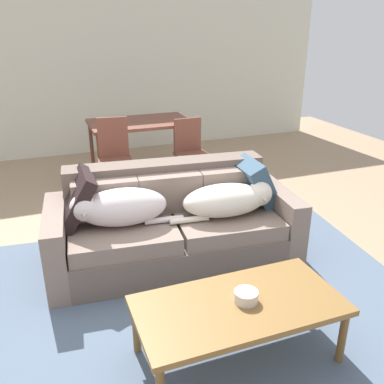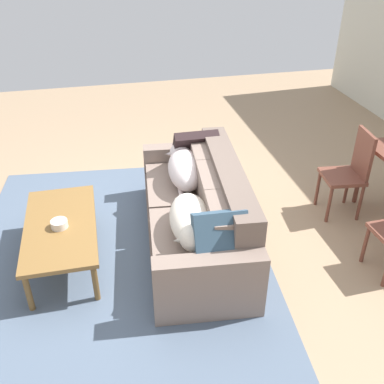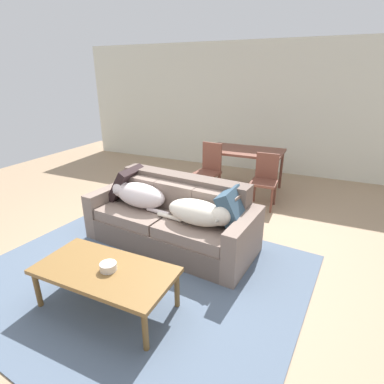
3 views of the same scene
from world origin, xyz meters
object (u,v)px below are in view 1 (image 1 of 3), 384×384
object	(u,v)px
dog_on_right_cushion	(229,200)
bowl_on_coffee_table	(246,296)
dining_chair_near_right	(191,150)
dining_table	(140,127)
dining_chair_near_left	(115,154)
dog_on_left_cushion	(118,207)
couch	(172,226)
coffee_table	(239,309)
throw_pillow_by_left_arm	(76,198)
throw_pillow_by_right_arm	(256,183)

from	to	relation	value
dog_on_right_cushion	bowl_on_coffee_table	xyz separation A→B (m)	(-0.41, -1.11, -0.13)
bowl_on_coffee_table	dining_chair_near_right	size ratio (longest dim) A/B	0.17
dog_on_right_cushion	dining_table	size ratio (longest dim) A/B	0.69
dining_chair_near_left	dog_on_left_cushion	bearing A→B (deg)	-93.43
dog_on_left_cushion	dining_table	distance (m)	2.44
couch	coffee_table	distance (m)	1.30
couch	throw_pillow_by_left_arm	distance (m)	0.86
dog_on_right_cushion	dining_chair_near_left	size ratio (longest dim) A/B	0.97
throw_pillow_by_right_arm	dining_table	xyz separation A→B (m)	(-0.50, 2.30, 0.05)
dining_table	dining_chair_near_right	distance (m)	0.81
throw_pillow_by_left_arm	dining_chair_near_right	size ratio (longest dim) A/B	0.55
dining_chair_near_left	throw_pillow_by_left_arm	bearing A→B (deg)	-105.21
dining_chair_near_right	bowl_on_coffee_table	bearing A→B (deg)	-105.79
couch	dog_on_left_cushion	world-z (taller)	couch
throw_pillow_by_right_arm	bowl_on_coffee_table	distance (m)	1.49
dog_on_right_cushion	throw_pillow_by_right_arm	size ratio (longest dim) A/B	2.15
bowl_on_coffee_table	dining_chair_near_left	world-z (taller)	dining_chair_near_left
throw_pillow_by_right_arm	dining_table	bearing A→B (deg)	102.38
throw_pillow_by_left_arm	coffee_table	xyz separation A→B (m)	(0.79, -1.43, -0.28)
bowl_on_coffee_table	dining_chair_near_left	xyz separation A→B (m)	(-0.22, 2.97, 0.07)
coffee_table	dining_chair_near_right	xyz separation A→B (m)	(0.80, 2.97, 0.10)
couch	dining_table	distance (m)	2.32
coffee_table	dining_chair_near_left	distance (m)	2.98
coffee_table	dog_on_left_cushion	bearing A→B (deg)	110.83
couch	dining_table	size ratio (longest dim) A/B	1.65
bowl_on_coffee_table	dining_chair_near_right	xyz separation A→B (m)	(0.75, 2.97, 0.02)
dog_on_right_cushion	couch	bearing A→B (deg)	162.70
throw_pillow_by_right_arm	dining_chair_near_left	world-z (taller)	dining_chair_near_left
throw_pillow_by_left_arm	throw_pillow_by_right_arm	distance (m)	1.59
dog_on_left_cushion	dining_table	world-z (taller)	dining_table
throw_pillow_by_left_arm	throw_pillow_by_right_arm	world-z (taller)	throw_pillow_by_left_arm
bowl_on_coffee_table	dining_chair_near_right	bearing A→B (deg)	75.75
throw_pillow_by_left_arm	bowl_on_coffee_table	xyz separation A→B (m)	(0.83, -1.43, -0.20)
dining_chair_near_left	dining_table	bearing A→B (deg)	58.45
throw_pillow_by_right_arm	coffee_table	distance (m)	1.52
dog_on_right_cushion	dining_chair_near_right	distance (m)	1.90
throw_pillow_by_left_arm	dining_table	xyz separation A→B (m)	(1.08, 2.14, 0.03)
bowl_on_coffee_table	coffee_table	bearing A→B (deg)	-177.78
dog_on_right_cushion	bowl_on_coffee_table	size ratio (longest dim) A/B	6.18
coffee_table	dog_on_right_cushion	bearing A→B (deg)	67.90
throw_pillow_by_left_arm	throw_pillow_by_right_arm	bearing A→B (deg)	-5.70
dog_on_right_cushion	dining_chair_near_right	world-z (taller)	dining_chair_near_right
couch	throw_pillow_by_left_arm	size ratio (longest dim) A/B	4.66
throw_pillow_by_left_arm	dining_chair_near_right	distance (m)	2.22
throw_pillow_by_left_arm	bowl_on_coffee_table	size ratio (longest dim) A/B	3.17
throw_pillow_by_left_arm	bowl_on_coffee_table	bearing A→B (deg)	-59.80
dog_on_right_cushion	coffee_table	size ratio (longest dim) A/B	0.72
dining_table	dining_chair_near_left	size ratio (longest dim) A/B	1.40
couch	dining_table	bearing A→B (deg)	88.33
dog_on_left_cushion	throw_pillow_by_left_arm	xyz separation A→B (m)	(-0.31, 0.18, 0.05)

